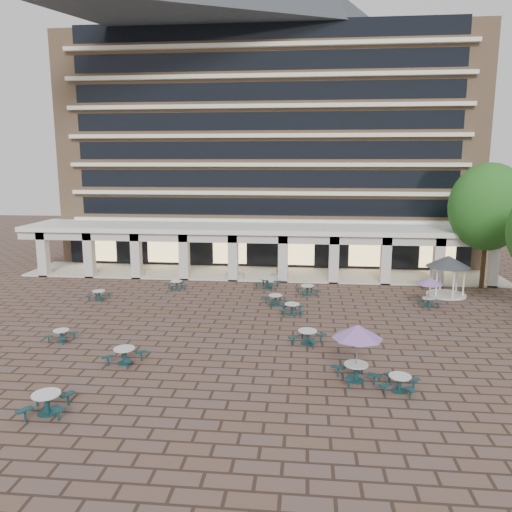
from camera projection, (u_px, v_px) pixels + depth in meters
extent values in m
plane|color=brown|center=(238.00, 329.00, 30.24)|extent=(120.00, 120.00, 0.00)
cube|color=#9B7857|center=(270.00, 152.00, 53.11)|extent=(40.00, 15.00, 22.00)
cube|color=silver|center=(263.00, 221.00, 46.75)|extent=(36.80, 0.50, 0.35)
cube|color=black|center=(264.00, 207.00, 46.73)|extent=(35.20, 0.05, 1.60)
cube|color=silver|center=(264.00, 193.00, 46.26)|extent=(36.80, 0.50, 0.35)
cube|color=black|center=(264.00, 179.00, 46.25)|extent=(35.20, 0.05, 1.60)
cube|color=silver|center=(264.00, 165.00, 45.78)|extent=(36.80, 0.50, 0.35)
cube|color=black|center=(264.00, 150.00, 45.76)|extent=(35.20, 0.05, 1.60)
cube|color=silver|center=(264.00, 136.00, 45.29)|extent=(36.80, 0.50, 0.35)
cube|color=black|center=(264.00, 121.00, 45.27)|extent=(35.20, 0.05, 1.60)
cube|color=silver|center=(264.00, 106.00, 44.80)|extent=(36.80, 0.50, 0.35)
cube|color=black|center=(264.00, 91.00, 44.79)|extent=(35.20, 0.05, 1.60)
cube|color=silver|center=(264.00, 75.00, 44.32)|extent=(36.80, 0.50, 0.35)
cube|color=black|center=(264.00, 61.00, 44.30)|extent=(35.20, 0.05, 1.60)
cube|color=silver|center=(264.00, 44.00, 43.83)|extent=(36.80, 0.50, 0.35)
cube|color=black|center=(264.00, 29.00, 43.81)|extent=(35.20, 0.05, 1.60)
cube|color=white|center=(261.00, 228.00, 44.12)|extent=(42.00, 6.60, 0.40)
cube|color=beige|center=(258.00, 238.00, 41.42)|extent=(42.00, 0.30, 0.90)
cube|color=black|center=(263.00, 249.00, 47.21)|extent=(38.00, 0.15, 3.20)
cube|color=beige|center=(261.00, 273.00, 44.89)|extent=(42.00, 6.00, 0.12)
cube|color=beige|center=(43.00, 254.00, 43.86)|extent=(0.80, 0.80, 4.00)
cube|color=beige|center=(89.00, 255.00, 43.44)|extent=(0.80, 0.80, 4.00)
cube|color=beige|center=(136.00, 255.00, 43.03)|extent=(0.80, 0.80, 4.00)
cube|color=beige|center=(184.00, 256.00, 42.61)|extent=(0.80, 0.80, 4.00)
cube|color=beige|center=(233.00, 257.00, 42.20)|extent=(0.80, 0.80, 4.00)
cube|color=beige|center=(283.00, 258.00, 41.78)|extent=(0.80, 0.80, 4.00)
cube|color=beige|center=(334.00, 259.00, 41.37)|extent=(0.80, 0.80, 4.00)
cube|color=beige|center=(386.00, 260.00, 40.95)|extent=(0.80, 0.80, 4.00)
cube|color=beige|center=(439.00, 261.00, 40.54)|extent=(0.80, 0.80, 4.00)
cube|color=beige|center=(493.00, 262.00, 40.12)|extent=(0.80, 0.80, 4.00)
cube|color=#FFD88C|center=(100.00, 249.00, 48.67)|extent=(3.20, 0.08, 2.40)
cube|color=#FFD88C|center=(164.00, 250.00, 48.04)|extent=(3.20, 0.08, 2.40)
cube|color=#FFD88C|center=(230.00, 251.00, 47.41)|extent=(3.20, 0.08, 2.40)
cube|color=#FFD88C|center=(297.00, 252.00, 46.78)|extent=(3.20, 0.08, 2.40)
cube|color=#FFD88C|center=(366.00, 253.00, 46.15)|extent=(3.20, 0.08, 2.40)
cube|color=#FFD88C|center=(437.00, 255.00, 45.53)|extent=(3.20, 0.08, 2.40)
cylinder|color=#123537|center=(62.00, 341.00, 28.20)|extent=(0.60, 0.60, 0.03)
cylinder|color=#123537|center=(61.00, 336.00, 28.15)|extent=(0.16, 0.16, 0.57)
cylinder|color=silver|center=(61.00, 330.00, 28.08)|extent=(0.86, 0.86, 0.04)
cube|color=#123537|center=(74.00, 333.00, 28.42)|extent=(0.53, 0.46, 0.04)
cylinder|color=#123537|center=(74.00, 336.00, 28.46)|extent=(0.07, 0.07, 0.36)
cube|color=#123537|center=(60.00, 331.00, 28.72)|extent=(0.46, 0.53, 0.04)
cylinder|color=#123537|center=(60.00, 334.00, 28.76)|extent=(0.07, 0.07, 0.36)
cube|color=#123537|center=(49.00, 336.00, 27.83)|extent=(0.53, 0.46, 0.04)
cylinder|color=#123537|center=(49.00, 340.00, 27.87)|extent=(0.07, 0.07, 0.36)
cube|color=#123537|center=(63.00, 338.00, 27.54)|extent=(0.46, 0.53, 0.04)
cylinder|color=#123537|center=(63.00, 342.00, 27.57)|extent=(0.07, 0.07, 0.36)
cylinder|color=#123537|center=(48.00, 413.00, 20.10)|extent=(0.80, 0.80, 0.05)
cylinder|color=#123537|center=(47.00, 405.00, 20.04)|extent=(0.21, 0.21, 0.75)
cylinder|color=silver|center=(46.00, 394.00, 19.95)|extent=(1.14, 1.14, 0.06)
cube|color=#123537|center=(67.00, 394.00, 20.67)|extent=(0.62, 0.70, 0.06)
cylinder|color=#123537|center=(68.00, 400.00, 20.72)|extent=(0.09, 0.09, 0.48)
cube|color=#123537|center=(36.00, 395.00, 20.59)|extent=(0.70, 0.62, 0.06)
cylinder|color=#123537|center=(37.00, 401.00, 20.64)|extent=(0.09, 0.09, 0.48)
cube|color=#123537|center=(25.00, 410.00, 19.36)|extent=(0.62, 0.70, 0.06)
cylinder|color=#123537|center=(25.00, 416.00, 19.41)|extent=(0.09, 0.09, 0.48)
cube|color=#123537|center=(58.00, 409.00, 19.44)|extent=(0.70, 0.62, 0.06)
cylinder|color=#123537|center=(58.00, 415.00, 19.49)|extent=(0.09, 0.09, 0.48)
cylinder|color=#123537|center=(399.00, 391.00, 22.04)|extent=(0.68, 0.68, 0.04)
cylinder|color=#123537|center=(400.00, 384.00, 21.98)|extent=(0.18, 0.18, 0.64)
cylinder|color=silver|center=(400.00, 376.00, 21.91)|extent=(0.98, 0.98, 0.05)
cube|color=#123537|center=(414.00, 380.00, 22.22)|extent=(0.60, 0.48, 0.05)
cylinder|color=#123537|center=(414.00, 384.00, 22.26)|extent=(0.08, 0.08, 0.41)
cube|color=#123537|center=(389.00, 375.00, 22.67)|extent=(0.48, 0.60, 0.05)
cylinder|color=#123537|center=(389.00, 380.00, 22.71)|extent=(0.08, 0.08, 0.41)
cube|color=#123537|center=(385.00, 385.00, 21.70)|extent=(0.60, 0.48, 0.05)
cylinder|color=#123537|center=(385.00, 390.00, 21.75)|extent=(0.08, 0.08, 0.41)
cube|color=#123537|center=(411.00, 389.00, 21.26)|extent=(0.48, 0.60, 0.05)
cylinder|color=#123537|center=(410.00, 394.00, 21.30)|extent=(0.08, 0.08, 0.41)
cylinder|color=#123537|center=(307.00, 343.00, 27.77)|extent=(0.73, 0.73, 0.04)
cylinder|color=#123537|center=(307.00, 338.00, 27.71)|extent=(0.19, 0.19, 0.69)
cylinder|color=silver|center=(308.00, 331.00, 27.63)|extent=(1.04, 1.04, 0.05)
cube|color=#123537|center=(321.00, 335.00, 27.89)|extent=(0.64, 0.48, 0.05)
cylinder|color=#123537|center=(321.00, 339.00, 27.94)|extent=(0.08, 0.08, 0.44)
cube|color=#123537|center=(302.00, 331.00, 28.46)|extent=(0.48, 0.64, 0.05)
cylinder|color=#123537|center=(302.00, 335.00, 28.50)|extent=(0.08, 0.08, 0.44)
cube|color=#123537|center=(294.00, 337.00, 27.48)|extent=(0.64, 0.48, 0.05)
cylinder|color=#123537|center=(294.00, 341.00, 27.52)|extent=(0.08, 0.08, 0.44)
cube|color=#123537|center=(313.00, 341.00, 26.91)|extent=(0.48, 0.64, 0.05)
cylinder|color=#123537|center=(313.00, 345.00, 26.96)|extent=(0.08, 0.08, 0.44)
cylinder|color=#123537|center=(125.00, 363.00, 25.09)|extent=(0.74, 0.74, 0.04)
cylinder|color=#123537|center=(125.00, 357.00, 25.03)|extent=(0.19, 0.19, 0.70)
cylinder|color=silver|center=(124.00, 349.00, 24.95)|extent=(1.06, 1.06, 0.05)
cube|color=#123537|center=(141.00, 352.00, 25.33)|extent=(0.65, 0.54, 0.05)
cylinder|color=#123537|center=(141.00, 357.00, 25.37)|extent=(0.08, 0.08, 0.45)
cube|color=#123537|center=(122.00, 349.00, 25.76)|extent=(0.54, 0.65, 0.05)
cylinder|color=#123537|center=(122.00, 353.00, 25.81)|extent=(0.08, 0.08, 0.45)
cube|color=#123537|center=(107.00, 357.00, 24.70)|extent=(0.65, 0.54, 0.05)
cylinder|color=#123537|center=(108.00, 362.00, 24.74)|extent=(0.08, 0.08, 0.45)
cube|color=#123537|center=(127.00, 360.00, 24.26)|extent=(0.54, 0.65, 0.05)
cylinder|color=#123537|center=(127.00, 365.00, 24.31)|extent=(0.08, 0.08, 0.45)
cylinder|color=#123537|center=(356.00, 380.00, 23.07)|extent=(0.78, 0.78, 0.04)
cylinder|color=#123537|center=(356.00, 373.00, 23.01)|extent=(0.20, 0.20, 0.73)
cylinder|color=silver|center=(356.00, 364.00, 22.93)|extent=(1.11, 1.11, 0.06)
cube|color=#123537|center=(362.00, 364.00, 23.72)|extent=(0.54, 0.69, 0.06)
cylinder|color=#123537|center=(362.00, 370.00, 23.77)|extent=(0.09, 0.09, 0.47)
cube|color=#123537|center=(338.00, 367.00, 23.42)|extent=(0.69, 0.54, 0.06)
cylinder|color=#123537|center=(338.00, 372.00, 23.47)|extent=(0.09, 0.09, 0.47)
cube|color=#123537|center=(349.00, 378.00, 22.25)|extent=(0.54, 0.69, 0.06)
cylinder|color=#123537|center=(349.00, 383.00, 22.30)|extent=(0.09, 0.09, 0.47)
cube|color=#123537|center=(374.00, 375.00, 22.55)|extent=(0.69, 0.54, 0.06)
cylinder|color=#123537|center=(374.00, 380.00, 22.60)|extent=(0.09, 0.09, 0.47)
cylinder|color=gray|center=(357.00, 354.00, 22.83)|extent=(0.06, 0.06, 2.67)
cone|color=#845BA3|center=(358.00, 332.00, 22.63)|extent=(2.34, 2.34, 0.61)
cylinder|color=#123537|center=(292.00, 314.00, 33.06)|extent=(0.69, 0.69, 0.04)
cylinder|color=#123537|center=(292.00, 310.00, 33.00)|extent=(0.18, 0.18, 0.66)
cylinder|color=silver|center=(292.00, 304.00, 32.93)|extent=(0.99, 0.99, 0.05)
cube|color=#123537|center=(300.00, 306.00, 33.47)|extent=(0.58, 0.59, 0.05)
cylinder|color=#123537|center=(300.00, 309.00, 33.52)|extent=(0.08, 0.08, 0.42)
cube|color=#123537|center=(284.00, 306.00, 33.56)|extent=(0.59, 0.58, 0.05)
cylinder|color=#123537|center=(284.00, 309.00, 33.60)|extent=(0.08, 0.08, 0.42)
cube|color=#123537|center=(284.00, 310.00, 32.49)|extent=(0.58, 0.59, 0.05)
cylinder|color=#123537|center=(284.00, 314.00, 32.53)|extent=(0.08, 0.08, 0.42)
cube|color=#123537|center=(300.00, 311.00, 32.40)|extent=(0.59, 0.58, 0.05)
cylinder|color=#123537|center=(300.00, 314.00, 32.44)|extent=(0.08, 0.08, 0.42)
cylinder|color=#123537|center=(99.00, 300.00, 36.55)|extent=(0.65, 0.65, 0.04)
cylinder|color=#123537|center=(99.00, 296.00, 36.50)|extent=(0.17, 0.17, 0.61)
cylinder|color=silver|center=(99.00, 291.00, 36.43)|extent=(0.93, 0.93, 0.05)
cube|color=#123537|center=(109.00, 293.00, 36.88)|extent=(0.56, 0.53, 0.05)
cylinder|color=#123537|center=(109.00, 296.00, 36.92)|extent=(0.07, 0.07, 0.39)
cube|color=#123537|center=(96.00, 292.00, 37.06)|extent=(0.53, 0.56, 0.05)
cylinder|color=#123537|center=(96.00, 295.00, 37.10)|extent=(0.07, 0.07, 0.39)
cube|color=#123537|center=(89.00, 296.00, 36.08)|extent=(0.56, 0.53, 0.05)
cylinder|color=#123537|center=(89.00, 299.00, 36.12)|extent=(0.07, 0.07, 0.39)
cube|color=#123537|center=(102.00, 297.00, 35.89)|extent=(0.53, 0.56, 0.05)
cylinder|color=#123537|center=(102.00, 300.00, 35.93)|extent=(0.07, 0.07, 0.39)
cylinder|color=#123537|center=(276.00, 305.00, 35.26)|extent=(0.68, 0.68, 0.04)
cylinder|color=#123537|center=(276.00, 301.00, 35.21)|extent=(0.18, 0.18, 0.64)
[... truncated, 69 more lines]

